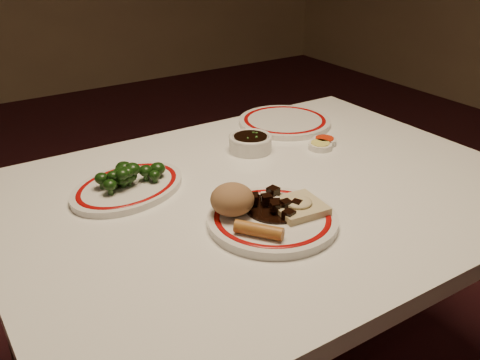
% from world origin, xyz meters
% --- Properties ---
extents(dining_table, '(1.20, 0.90, 0.75)m').
position_xyz_m(dining_table, '(0.00, 0.00, 0.66)').
color(dining_table, white).
rests_on(dining_table, ground).
extents(main_plate, '(0.34, 0.34, 0.02)m').
position_xyz_m(main_plate, '(-0.08, -0.13, 0.76)').
color(main_plate, silver).
rests_on(main_plate, dining_table).
extents(rice_mound, '(0.09, 0.09, 0.06)m').
position_xyz_m(rice_mound, '(-0.14, -0.08, 0.80)').
color(rice_mound, '#936945').
rests_on(rice_mound, main_plate).
extents(spring_roll, '(0.08, 0.09, 0.03)m').
position_xyz_m(spring_roll, '(-0.15, -0.18, 0.78)').
color(spring_roll, '#B16F2B').
rests_on(spring_roll, main_plate).
extents(fried_wonton, '(0.11, 0.11, 0.03)m').
position_xyz_m(fried_wonton, '(-0.02, -0.14, 0.78)').
color(fried_wonton, '#C9BA8E').
rests_on(fried_wonton, main_plate).
extents(stirfry_heap, '(0.13, 0.13, 0.03)m').
position_xyz_m(stirfry_heap, '(-0.06, -0.12, 0.78)').
color(stirfry_heap, black).
rests_on(stirfry_heap, main_plate).
extents(broccoli_plate, '(0.34, 0.32, 0.02)m').
position_xyz_m(broccoli_plate, '(-0.27, 0.16, 0.76)').
color(broccoli_plate, silver).
rests_on(broccoli_plate, dining_table).
extents(broccoli_pile, '(0.16, 0.09, 0.05)m').
position_xyz_m(broccoli_pile, '(-0.27, 0.17, 0.79)').
color(broccoli_pile, '#23471C').
rests_on(broccoli_pile, broccoli_plate).
extents(soy_bowl, '(0.11, 0.11, 0.04)m').
position_xyz_m(soy_bowl, '(0.09, 0.20, 0.77)').
color(soy_bowl, silver).
rests_on(soy_bowl, dining_table).
extents(sweet_sour_dish, '(0.06, 0.06, 0.02)m').
position_xyz_m(sweet_sour_dish, '(0.29, 0.13, 0.76)').
color(sweet_sour_dish, silver).
rests_on(sweet_sour_dish, dining_table).
extents(mustard_dish, '(0.06, 0.06, 0.02)m').
position_xyz_m(mustard_dish, '(0.26, 0.11, 0.76)').
color(mustard_dish, silver).
rests_on(mustard_dish, dining_table).
extents(far_plate, '(0.30, 0.30, 0.02)m').
position_xyz_m(far_plate, '(0.29, 0.31, 0.76)').
color(far_plate, silver).
rests_on(far_plate, dining_table).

